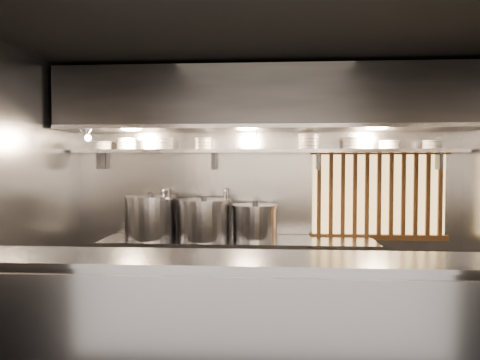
# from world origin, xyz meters

# --- Properties ---
(ceiling) EXTENTS (4.50, 4.50, 0.00)m
(ceiling) POSITION_xyz_m (0.00, 0.00, 2.80)
(ceiling) COLOR black
(ceiling) RESTS_ON wall_back
(wall_back) EXTENTS (4.50, 0.00, 4.50)m
(wall_back) POSITION_xyz_m (0.00, 1.50, 1.40)
(wall_back) COLOR gray
(wall_back) RESTS_ON floor
(wall_left) EXTENTS (0.00, 3.00, 3.00)m
(wall_left) POSITION_xyz_m (-2.25, 0.00, 1.40)
(wall_left) COLOR gray
(wall_left) RESTS_ON floor
(serving_counter) EXTENTS (4.50, 0.56, 1.13)m
(serving_counter) POSITION_xyz_m (0.00, -0.96, 0.57)
(serving_counter) COLOR #A1A1A6
(serving_counter) RESTS_ON floor
(cooking_bench) EXTENTS (3.00, 0.70, 0.90)m
(cooking_bench) POSITION_xyz_m (-0.30, 1.13, 0.45)
(cooking_bench) COLOR #A1A1A6
(cooking_bench) RESTS_ON floor
(bowl_shelf) EXTENTS (4.40, 0.34, 0.04)m
(bowl_shelf) POSITION_xyz_m (0.00, 1.32, 1.88)
(bowl_shelf) COLOR #A1A1A6
(bowl_shelf) RESTS_ON wall_back
(exhaust_hood) EXTENTS (4.40, 0.81, 0.65)m
(exhaust_hood) POSITION_xyz_m (0.00, 1.10, 2.42)
(exhaust_hood) COLOR #2D2D30
(exhaust_hood) RESTS_ON ceiling
(wood_screen) EXTENTS (1.56, 0.09, 1.04)m
(wood_screen) POSITION_xyz_m (1.30, 1.45, 1.38)
(wood_screen) COLOR #F9C570
(wood_screen) RESTS_ON wall_back
(faucet_left) EXTENTS (0.04, 0.30, 0.50)m
(faucet_left) POSITION_xyz_m (-1.15, 1.37, 1.31)
(faucet_left) COLOR silver
(faucet_left) RESTS_ON wall_back
(faucet_right) EXTENTS (0.04, 0.30, 0.50)m
(faucet_right) POSITION_xyz_m (-0.45, 1.37, 1.31)
(faucet_right) COLOR silver
(faucet_right) RESTS_ON wall_back
(heat_lamp) EXTENTS (0.25, 0.35, 0.20)m
(heat_lamp) POSITION_xyz_m (-1.90, 0.85, 2.07)
(heat_lamp) COLOR #A1A1A6
(heat_lamp) RESTS_ON exhaust_hood
(pendant_bulb) EXTENTS (0.09, 0.09, 0.19)m
(pendant_bulb) POSITION_xyz_m (-0.10, 1.20, 1.96)
(pendant_bulb) COLOR #2D2D30
(pendant_bulb) RESTS_ON exhaust_hood
(stock_pot_left) EXTENTS (0.61, 0.61, 0.52)m
(stock_pot_left) POSITION_xyz_m (-1.28, 1.12, 1.14)
(stock_pot_left) COLOR #A1A1A6
(stock_pot_left) RESTS_ON cooking_bench
(stock_pot_mid) EXTENTS (0.63, 0.63, 0.48)m
(stock_pot_mid) POSITION_xyz_m (-0.67, 1.09, 1.12)
(stock_pot_mid) COLOR #A1A1A6
(stock_pot_mid) RESTS_ON cooking_bench
(stock_pot_right) EXTENTS (0.67, 0.67, 0.42)m
(stock_pot_right) POSITION_xyz_m (-0.11, 1.15, 1.09)
(stock_pot_right) COLOR #A1A1A6
(stock_pot_right) RESTS_ON cooking_bench
(bowl_stack_0) EXTENTS (0.23, 0.23, 0.09)m
(bowl_stack_0) POSITION_xyz_m (-1.90, 1.32, 1.95)
(bowl_stack_0) COLOR white
(bowl_stack_0) RESTS_ON bowl_shelf
(bowl_stack_1) EXTENTS (0.23, 0.23, 0.13)m
(bowl_stack_1) POSITION_xyz_m (-1.61, 1.32, 1.97)
(bowl_stack_1) COLOR white
(bowl_stack_1) RESTS_ON bowl_shelf
(bowl_stack_2) EXTENTS (0.21, 0.21, 0.13)m
(bowl_stack_2) POSITION_xyz_m (-1.16, 1.32, 1.97)
(bowl_stack_2) COLOR white
(bowl_stack_2) RESTS_ON bowl_shelf
(bowl_stack_3) EXTENTS (0.20, 0.20, 0.13)m
(bowl_stack_3) POSITION_xyz_m (-0.72, 1.32, 1.97)
(bowl_stack_3) COLOR white
(bowl_stack_3) RESTS_ON bowl_shelf
(bowl_stack_4) EXTENTS (0.24, 0.24, 0.17)m
(bowl_stack_4) POSITION_xyz_m (0.49, 1.32, 1.98)
(bowl_stack_4) COLOR white
(bowl_stack_4) RESTS_ON bowl_shelf
(bowl_stack_5) EXTENTS (0.23, 0.23, 0.13)m
(bowl_stack_5) POSITION_xyz_m (0.98, 1.32, 1.97)
(bowl_stack_5) COLOR white
(bowl_stack_5) RESTS_ON bowl_shelf
(bowl_stack_6) EXTENTS (0.24, 0.24, 0.09)m
(bowl_stack_6) POSITION_xyz_m (1.38, 1.32, 1.95)
(bowl_stack_6) COLOR white
(bowl_stack_6) RESTS_ON bowl_shelf
(bowl_stack_7) EXTENTS (0.22, 0.22, 0.09)m
(bowl_stack_7) POSITION_xyz_m (1.85, 1.32, 1.95)
(bowl_stack_7) COLOR white
(bowl_stack_7) RESTS_ON bowl_shelf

